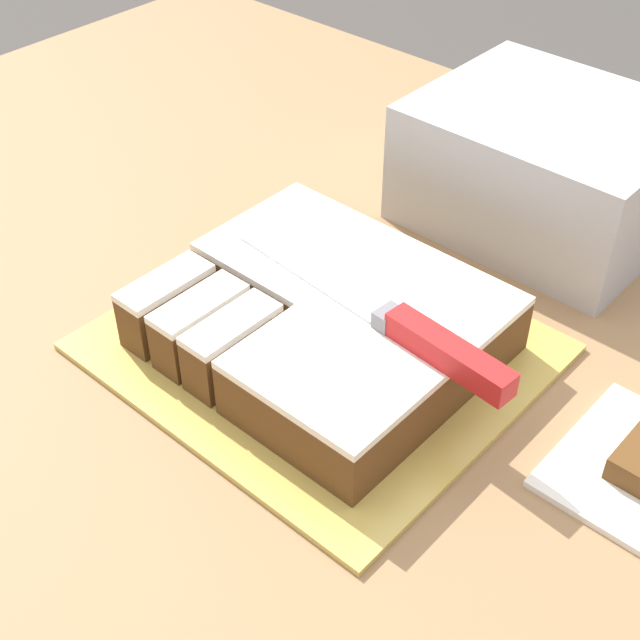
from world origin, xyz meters
The scene contains 5 objects.
countertop centered at (0.00, 0.00, 0.47)m, with size 1.40×1.10×0.95m.
cake_board centered at (0.07, -0.01, 0.95)m, with size 0.36×0.32×0.01m.
cake centered at (0.08, -0.01, 0.98)m, with size 0.28×0.24×0.06m.
knife centered at (0.17, -0.01, 1.02)m, with size 0.31×0.05×0.02m.
storage_box centered at (0.11, 0.30, 1.01)m, with size 0.26×0.22×0.13m.
Camera 1 is at (0.47, -0.46, 1.48)m, focal length 50.00 mm.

